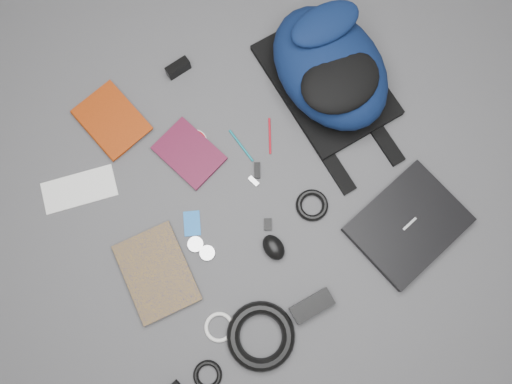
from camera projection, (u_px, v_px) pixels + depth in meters
name	position (u px, v px, depth m)	size (l,w,h in m)	color
ground	(256.00, 193.00, 1.65)	(4.00, 4.00, 0.00)	#4F4F51
backpack	(330.00, 67.00, 1.63)	(0.36, 0.52, 0.22)	black
laptop	(408.00, 225.00, 1.61)	(0.34, 0.27, 0.03)	black
textbook_red	(91.00, 137.00, 1.67)	(0.17, 0.23, 0.03)	maroon
comic_book	(128.00, 286.00, 1.57)	(0.20, 0.27, 0.02)	#B98A0D
envelope	(79.00, 189.00, 1.65)	(0.24, 0.11, 0.00)	white
dvd_case	(189.00, 153.00, 1.67)	(0.15, 0.21, 0.02)	#440D21
compact_camera	(178.00, 68.00, 1.72)	(0.09, 0.03, 0.05)	black
sticker_disc	(194.00, 142.00, 1.68)	(0.09, 0.09, 0.00)	white
pen_teal	(241.00, 146.00, 1.68)	(0.01, 0.01, 0.13)	#0E737F
pen_red	(270.00, 136.00, 1.69)	(0.01, 0.01, 0.13)	#B70E1C
id_badge	(192.00, 223.00, 1.62)	(0.05, 0.08, 0.00)	blue
usb_black	(257.00, 170.00, 1.66)	(0.02, 0.05, 0.01)	black
usb_silver	(254.00, 181.00, 1.65)	(0.02, 0.04, 0.01)	#A8A8AA
key_fob	(268.00, 224.00, 1.62)	(0.02, 0.04, 0.01)	black
mouse	(274.00, 247.00, 1.59)	(0.06, 0.09, 0.05)	black
headphone_left	(196.00, 244.00, 1.61)	(0.05, 0.05, 0.01)	silver
headphone_right	(207.00, 253.00, 1.60)	(0.05, 0.05, 0.01)	silver
cable_coil	(312.00, 205.00, 1.63)	(0.11, 0.11, 0.02)	black
power_brick	(312.00, 306.00, 1.55)	(0.13, 0.06, 0.03)	black
power_cord_coil	(261.00, 336.00, 1.53)	(0.21, 0.21, 0.04)	black
earbud_coil	(208.00, 375.00, 1.52)	(0.09, 0.09, 0.02)	black
white_cable_coil	(219.00, 327.00, 1.55)	(0.09, 0.09, 0.01)	white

